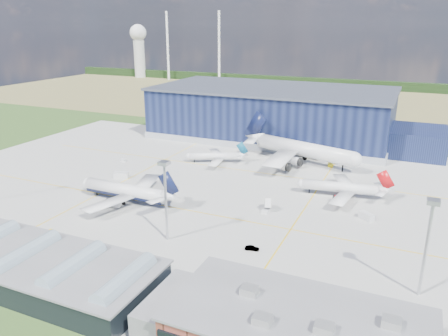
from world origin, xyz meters
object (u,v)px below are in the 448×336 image
(gse_tug_c, at_px, (330,165))
(gse_cart_b, at_px, (123,160))
(gse_van_a, at_px, (121,175))
(airstair, at_px, (268,206))
(light_mast_center, at_px, (165,188))
(gse_van_b, at_px, (366,216))
(airliner_regional, at_px, (214,153))
(car_b, at_px, (252,248))
(ops_building, at_px, (297,336))
(car_a, at_px, (145,273))
(light_mast_east, at_px, (429,232))
(airliner_navy, at_px, (125,184))
(airliner_red, at_px, (340,182))
(airliner_widebody, at_px, (305,142))
(hangar, at_px, (277,115))
(gse_tug_a, at_px, (48,234))

(gse_tug_c, distance_m, gse_cart_b, 89.71)
(gse_van_a, relative_size, airstair, 1.22)
(light_mast_center, xyz_separation_m, gse_van_b, (49.46, 36.25, -14.31))
(airliner_regional, height_order, gse_cart_b, airliner_regional)
(car_b, bearing_deg, gse_cart_b, 46.13)
(ops_building, bearing_deg, car_b, 122.04)
(car_a, bearing_deg, gse_tug_c, -9.38)
(airliner_regional, xyz_separation_m, car_a, (22.87, -88.00, -3.99))
(light_mast_east, bearing_deg, gse_van_a, 161.13)
(airliner_navy, xyz_separation_m, gse_van_b, (76.69, 18.25, -5.35))
(car_b, bearing_deg, gse_van_b, -49.18)
(airliner_red, distance_m, car_a, 77.95)
(airliner_widebody, xyz_separation_m, car_b, (6.47, -81.28, -8.92))
(airliner_navy, bearing_deg, light_mast_center, 147.43)
(gse_cart_b, bearing_deg, car_b, -115.19)
(car_b, bearing_deg, airliner_navy, 63.37)
(gse_cart_b, height_order, airstair, airstair)
(gse_cart_b, bearing_deg, airliner_regional, -60.30)
(gse_van_b, distance_m, gse_tug_c, 52.77)
(hangar, distance_m, ops_building, 163.51)
(gse_tug_c, height_order, airstair, airstair)
(airliner_red, relative_size, airliner_regional, 1.20)
(ops_building, height_order, gse_cart_b, ops_building)
(gse_van_a, bearing_deg, gse_van_b, -107.46)
(airliner_regional, height_order, gse_van_a, airliner_regional)
(hangar, xyz_separation_m, airliner_widebody, (24.61, -39.80, -2.07))
(airliner_red, bearing_deg, airliner_regional, -25.32)
(airliner_widebody, distance_m, gse_cart_b, 79.37)
(hangar, xyz_separation_m, gse_tug_c, (36.26, -39.88, -10.91))
(airliner_navy, height_order, airstair, airliner_navy)
(gse_tug_a, bearing_deg, airliner_navy, 88.26)
(airliner_navy, distance_m, airstair, 48.42)
(airliner_navy, bearing_deg, airliner_widebody, -122.80)
(ops_building, bearing_deg, gse_tug_c, 97.89)
(ops_building, relative_size, gse_tug_a, 12.25)
(gse_tug_a, height_order, car_a, gse_tug_a)
(airliner_navy, relative_size, car_b, 10.49)
(car_a, bearing_deg, gse_cart_b, 43.47)
(gse_van_a, bearing_deg, airliner_widebody, -68.54)
(light_mast_center, distance_m, gse_cart_b, 79.50)
(light_mast_center, height_order, light_mast_east, same)
(light_mast_east, xyz_separation_m, gse_van_a, (-108.00, 36.91, -14.18))
(airliner_widebody, distance_m, gse_van_b, 58.93)
(airliner_widebody, bearing_deg, gse_tug_a, -99.78)
(airliner_regional, distance_m, airstair, 54.68)
(gse_van_b, bearing_deg, hangar, 71.30)
(airliner_widebody, xyz_separation_m, gse_van_a, (-60.43, -48.09, -8.29))
(light_mast_center, relative_size, car_b, 6.08)
(hangar, height_order, airstair, hangar)
(light_mast_center, height_order, gse_cart_b, light_mast_center)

